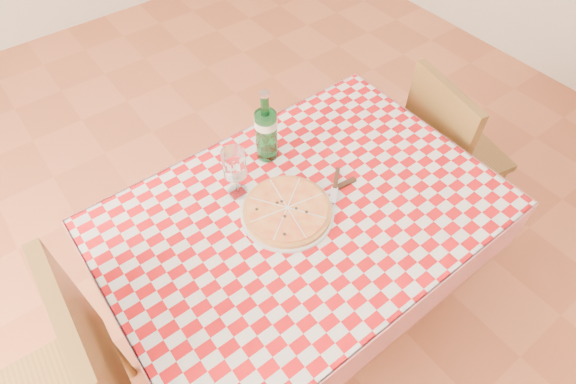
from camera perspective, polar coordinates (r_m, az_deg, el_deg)
name	(u,v)px	position (r m, az deg, el deg)	size (l,w,h in m)	color
dining_table	(303,229)	(1.57, 1.92, -4.67)	(1.20, 0.80, 0.75)	brown
tablecloth	(304,212)	(1.49, 2.01, -2.61)	(1.30, 0.90, 0.01)	#A60A0E
chair_near	(445,147)	(2.17, 19.37, 5.40)	(0.47, 0.47, 0.87)	brown
pizza_plate	(287,210)	(1.47, -0.09, -2.28)	(0.31, 0.31, 0.04)	gold
water_bottle	(266,126)	(1.56, -2.82, 8.38)	(0.08, 0.08, 0.29)	#175E29
wine_glass	(235,173)	(1.47, -6.69, 2.37)	(0.08, 0.08, 0.20)	white
cutlery	(335,188)	(1.55, 5.97, 0.56)	(0.22, 0.18, 0.02)	silver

